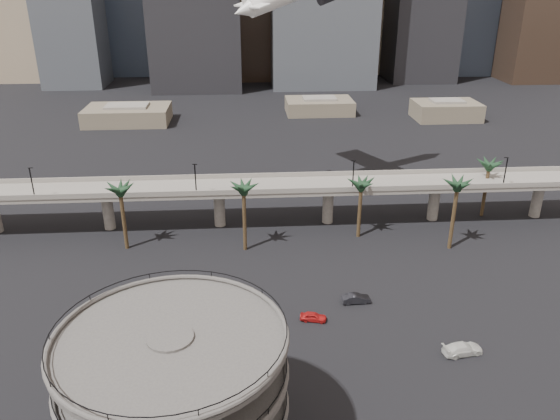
{
  "coord_description": "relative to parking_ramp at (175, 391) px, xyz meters",
  "views": [
    {
      "loc": [
        -5.64,
        -46.15,
        47.13
      ],
      "look_at": [
        -0.62,
        28.0,
        14.77
      ],
      "focal_mm": 35.0,
      "sensor_mm": 36.0,
      "label": 1
    }
  ],
  "objects": [
    {
      "name": "car_a",
      "position": [
        16.8,
        24.67,
        -9.17
      ],
      "size": [
        4.15,
        2.36,
        1.33
      ],
      "primitive_type": "imported",
      "rotation": [
        0.0,
        0.0,
        1.36
      ],
      "color": "red",
      "rests_on": "ground"
    },
    {
      "name": "parking_ramp",
      "position": [
        0.0,
        0.0,
        0.0
      ],
      "size": [
        22.2,
        22.2,
        17.35
      ],
      "color": "#484543",
      "rests_on": "ground"
    },
    {
      "name": "overpass",
      "position": [
        13.0,
        59.0,
        -2.5
      ],
      "size": [
        130.0,
        9.3,
        14.7
      ],
      "color": "slate",
      "rests_on": "ground"
    },
    {
      "name": "low_buildings",
      "position": [
        19.89,
        146.3,
        -6.97
      ],
      "size": [
        135.0,
        27.5,
        6.8
      ],
      "color": "#675D4B",
      "rests_on": "ground"
    },
    {
      "name": "car_b",
      "position": [
        24.01,
        28.95,
        -9.09
      ],
      "size": [
        4.59,
        1.82,
        1.49
      ],
      "primitive_type": "imported",
      "rotation": [
        0.0,
        0.0,
        1.63
      ],
      "color": "black",
      "rests_on": "ground"
    },
    {
      "name": "palm_trees",
      "position": [
        24.58,
        51.18,
        1.46
      ],
      "size": [
        76.4,
        18.4,
        14.0
      ],
      "color": "#4E3921",
      "rests_on": "ground"
    },
    {
      "name": "car_c",
      "position": [
        35.88,
        15.72,
        -9.03
      ],
      "size": [
        5.84,
        3.17,
        1.61
      ],
      "primitive_type": "imported",
      "rotation": [
        0.0,
        0.0,
        1.74
      ],
      "color": "white",
      "rests_on": "ground"
    }
  ]
}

